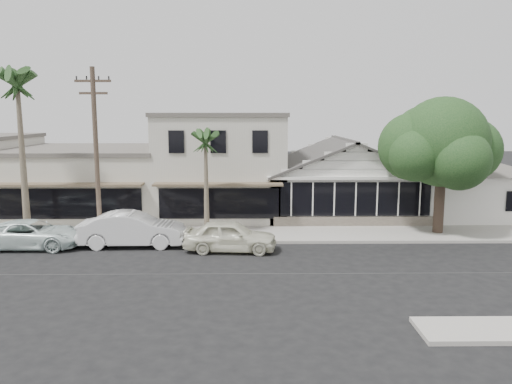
{
  "coord_description": "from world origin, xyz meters",
  "views": [
    {
      "loc": [
        -1.18,
        -20.23,
        6.67
      ],
      "look_at": [
        -0.86,
        6.0,
        2.56
      ],
      "focal_mm": 35.0,
      "sensor_mm": 36.0,
      "label": 1
    }
  ],
  "objects_px": {
    "utility_pole": "(96,151)",
    "car_2": "(32,234)",
    "car_0": "(230,236)",
    "car_1": "(133,229)",
    "shade_tree": "(440,145)"
  },
  "relations": [
    {
      "from": "car_1",
      "to": "car_2",
      "type": "height_order",
      "value": "car_1"
    },
    {
      "from": "car_0",
      "to": "car_1",
      "type": "height_order",
      "value": "car_1"
    },
    {
      "from": "car_1",
      "to": "shade_tree",
      "type": "height_order",
      "value": "shade_tree"
    },
    {
      "from": "car_1",
      "to": "car_2",
      "type": "distance_m",
      "value": 5.01
    },
    {
      "from": "utility_pole",
      "to": "car_1",
      "type": "height_order",
      "value": "utility_pole"
    },
    {
      "from": "car_0",
      "to": "car_1",
      "type": "relative_size",
      "value": 0.85
    },
    {
      "from": "car_0",
      "to": "car_2",
      "type": "bearing_deg",
      "value": 90.0
    },
    {
      "from": "car_1",
      "to": "car_2",
      "type": "bearing_deg",
      "value": 91.67
    },
    {
      "from": "car_1",
      "to": "car_0",
      "type": "bearing_deg",
      "value": -102.98
    },
    {
      "from": "shade_tree",
      "to": "car_1",
      "type": "bearing_deg",
      "value": -171.45
    },
    {
      "from": "utility_pole",
      "to": "car_2",
      "type": "distance_m",
      "value": 5.24
    },
    {
      "from": "car_0",
      "to": "shade_tree",
      "type": "bearing_deg",
      "value": -68.77
    },
    {
      "from": "car_2",
      "to": "utility_pole",
      "type": "bearing_deg",
      "value": -73.78
    },
    {
      "from": "utility_pole",
      "to": "car_1",
      "type": "bearing_deg",
      "value": -18.78
    },
    {
      "from": "car_2",
      "to": "car_0",
      "type": "bearing_deg",
      "value": -93.98
    }
  ]
}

